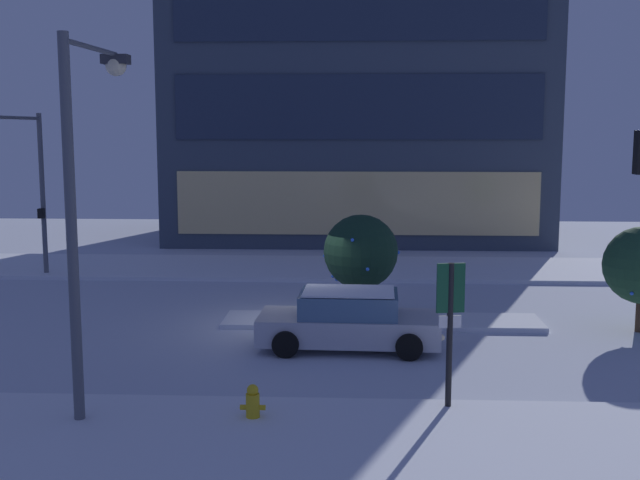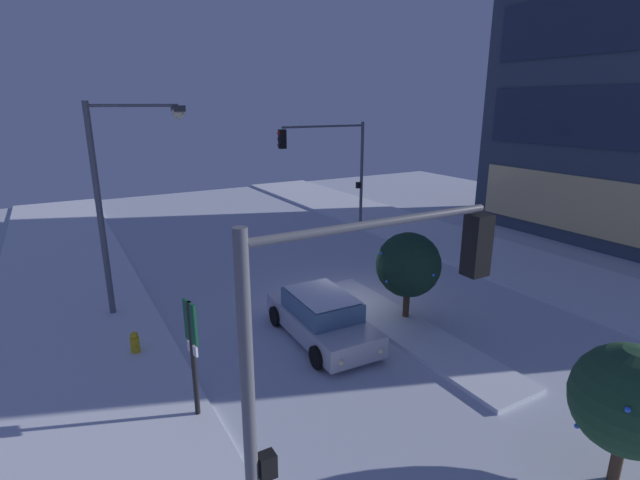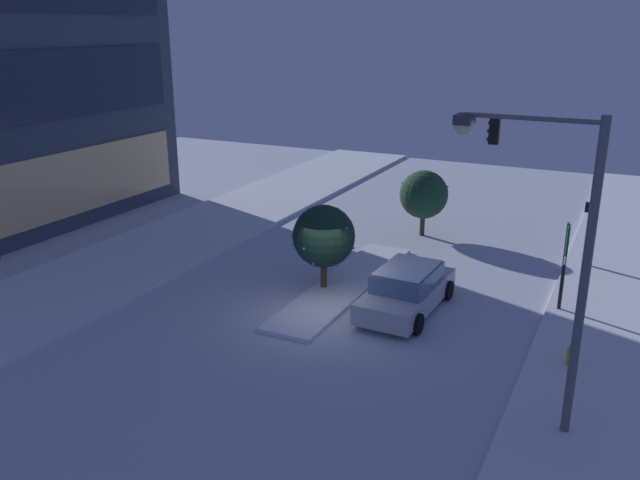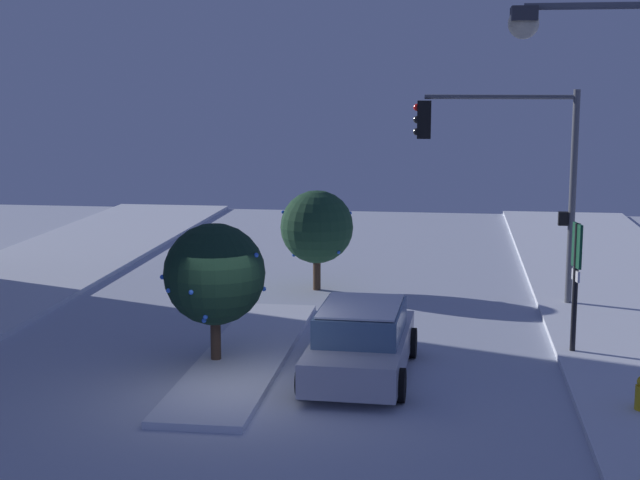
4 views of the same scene
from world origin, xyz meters
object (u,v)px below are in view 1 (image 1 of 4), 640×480
(street_lamp_arched, at_px, (87,169))
(fire_hydrant, at_px, (253,405))
(parking_info_sign, at_px, (450,318))
(decorated_tree_left_of_median, at_px, (361,252))
(traffic_light_corner_far_left, at_px, (16,166))
(car_near, at_px, (349,321))

(street_lamp_arched, relative_size, fire_hydrant, 9.31)
(parking_info_sign, xyz_separation_m, decorated_tree_left_of_median, (-1.68, 7.62, 0.08))
(traffic_light_corner_far_left, relative_size, parking_info_sign, 2.05)
(traffic_light_corner_far_left, height_order, parking_info_sign, traffic_light_corner_far_left)
(decorated_tree_left_of_median, bearing_deg, fire_hydrant, -103.71)
(fire_hydrant, xyz_separation_m, decorated_tree_left_of_median, (2.05, 8.40, 1.61))
(fire_hydrant, bearing_deg, parking_info_sign, 11.76)
(car_near, distance_m, traffic_light_corner_far_left, 14.02)
(traffic_light_corner_far_left, height_order, fire_hydrant, traffic_light_corner_far_left)
(car_near, bearing_deg, decorated_tree_left_of_median, 86.26)
(car_near, bearing_deg, street_lamp_arched, -135.10)
(car_near, height_order, parking_info_sign, parking_info_sign)
(street_lamp_arched, relative_size, parking_info_sign, 2.42)
(car_near, relative_size, decorated_tree_left_of_median, 1.52)
(traffic_light_corner_far_left, height_order, street_lamp_arched, street_lamp_arched)
(fire_hydrant, relative_size, decorated_tree_left_of_median, 0.25)
(fire_hydrant, distance_m, decorated_tree_left_of_median, 8.80)
(decorated_tree_left_of_median, bearing_deg, parking_info_sign, -77.55)
(parking_info_sign, height_order, decorated_tree_left_of_median, decorated_tree_left_of_median)
(fire_hydrant, bearing_deg, car_near, 71.69)
(traffic_light_corner_far_left, relative_size, decorated_tree_left_of_median, 1.98)
(street_lamp_arched, height_order, decorated_tree_left_of_median, street_lamp_arched)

